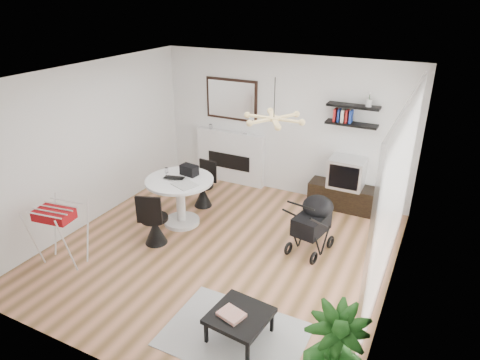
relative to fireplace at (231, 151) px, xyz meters
The scene contains 25 objects.
floor 2.75m from the fireplace, 65.59° to the right, with size 5.00×5.00×0.00m, color brown.
ceiling 3.34m from the fireplace, 65.59° to the right, with size 5.00×5.00×0.00m, color white.
wall_back 1.29m from the fireplace, ahead, with size 5.00×5.00×0.00m, color white.
wall_left 2.88m from the fireplace, 120.01° to the right, with size 5.00×5.00×0.00m, color white.
wall_right 4.39m from the fireplace, 33.95° to the right, with size 5.00×5.00×0.00m, color white.
sheer_curtain 4.20m from the fireplace, 32.43° to the right, with size 0.04×3.60×2.60m, color white.
fireplace is the anchor object (origin of this frame).
shelf_lower 2.59m from the fireplace, ahead, with size 0.90×0.25×0.04m, color black.
shelf_upper 2.72m from the fireplace, ahead, with size 0.90×0.25×0.04m, color black.
pendant_lamp 3.15m from the fireplace, 49.71° to the right, with size 0.90×0.90×0.10m, color #E2C177, non-canonical shape.
tv_console 2.47m from the fireplace, ahead, with size 1.23×0.43×0.46m, color black.
crt_tv 2.47m from the fireplace, ahead, with size 0.62×0.54×0.54m.
dining_table 1.98m from the fireplace, 87.98° to the right, with size 1.15×1.15×0.84m.
laptop 2.05m from the fireplace, 90.17° to the right, with size 0.35×0.22×0.03m, color black.
black_bag 1.76m from the fireplace, 86.03° to the right, with size 0.29×0.18×0.18m, color black.
newspaper 2.14m from the fireplace, 82.63° to the right, with size 0.38×0.31×0.01m, color silver.
drinking_glass 1.87m from the fireplace, 98.66° to the right, with size 0.06×0.06×0.10m, color white.
chair_far 1.29m from the fireplace, 87.06° to the right, with size 0.41×0.42×0.86m.
chair_near 2.74m from the fireplace, 88.74° to the right, with size 0.48×0.49×0.92m.
drying_rack 3.84m from the fireplace, 102.52° to the right, with size 0.70×0.67×0.94m.
stroller 2.93m from the fireplace, 36.49° to the right, with size 0.62×0.85×0.98m.
rug 4.51m from the fireplace, 61.68° to the right, with size 1.64×1.18×0.01m, color #9B9B9B.
coffee_table 4.50m from the fireplace, 60.89° to the right, with size 0.71×0.71×0.34m.
magazines 4.53m from the fireplace, 62.10° to the right, with size 0.29×0.22×0.04m, color #E15538.
potted_plant 5.40m from the fireplace, 51.68° to the right, with size 0.61×0.61×1.09m, color #1B5217.
Camera 1 is at (2.81, -4.94, 3.77)m, focal length 32.00 mm.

